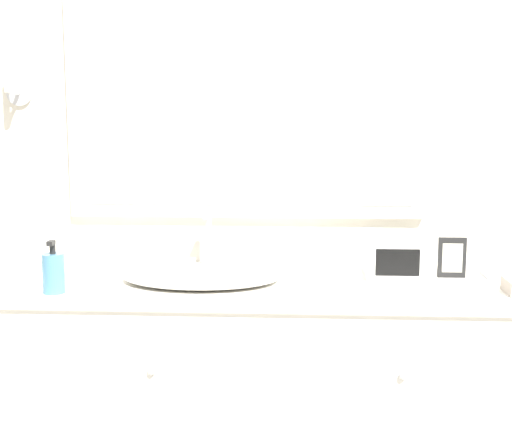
% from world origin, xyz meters
% --- Properties ---
extents(wall_back, '(8.00, 0.18, 2.55)m').
position_xyz_m(wall_back, '(-0.00, 0.60, 1.28)').
color(wall_back, silver).
rests_on(wall_back, ground_plane).
extents(vanity_counter, '(2.10, 0.57, 0.85)m').
position_xyz_m(vanity_counter, '(0.00, 0.30, 0.43)').
color(vanity_counter, white).
rests_on(vanity_counter, ground_plane).
extents(sink_basin, '(0.50, 0.39, 0.20)m').
position_xyz_m(sink_basin, '(-0.25, 0.28, 0.87)').
color(sink_basin, silver).
rests_on(sink_basin, vanity_counter).
extents(soap_bottle, '(0.07, 0.07, 0.16)m').
position_xyz_m(soap_bottle, '(-0.68, 0.10, 0.91)').
color(soap_bottle, teal).
rests_on(soap_bottle, vanity_counter).
extents(appliance_box, '(0.20, 0.16, 0.13)m').
position_xyz_m(appliance_box, '(0.38, 0.37, 0.91)').
color(appliance_box, white).
rests_on(appliance_box, vanity_counter).
extents(picture_frame, '(0.09, 0.01, 0.13)m').
position_xyz_m(picture_frame, '(0.57, 0.37, 0.92)').
color(picture_frame, black).
rests_on(picture_frame, vanity_counter).
extents(hand_towel_near_sink, '(0.20, 0.13, 0.05)m').
position_xyz_m(hand_towel_near_sink, '(-0.88, 0.27, 0.87)').
color(hand_towel_near_sink, silver).
rests_on(hand_towel_near_sink, vanity_counter).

